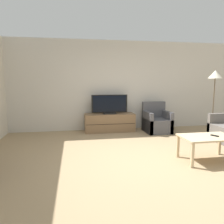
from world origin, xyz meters
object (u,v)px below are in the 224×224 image
Objects in this scene: remote at (215,136)px; tv_stand at (110,123)px; armchair at (157,122)px; coffee_table at (208,139)px; floor_lamp at (215,78)px; tv at (110,105)px.

tv_stand is at bearing 94.45° from remote.
coffee_table is at bearing -88.49° from armchair.
remote is 0.09× the size of floor_lamp.
tv_stand is 1.68× the size of armchair.
floor_lamp is (2.81, -0.83, 0.78)m from tv.
floor_lamp is at bearing -20.49° from armchair.
tv_stand is at bearing 117.88° from coffee_table.
armchair is 2.43m from remote.
tv is (0.00, -0.00, 0.53)m from tv_stand.
tv_stand is 0.82× the size of floor_lamp.
tv_stand is 1.48× the size of coffee_table.
armchair reaches higher than coffee_table.
tv_stand is 0.53m from tv.
tv is 3.07m from coffee_table.
coffee_table is 0.56× the size of floor_lamp.
floor_lamp reaches higher than remote.
remote is 2.51m from floor_lamp.
remote reaches higher than coffee_table.
armchair reaches higher than remote.
armchair is 0.88× the size of coffee_table.
armchair is (1.36, -0.29, 0.02)m from tv_stand.
armchair is 2.41m from coffee_table.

